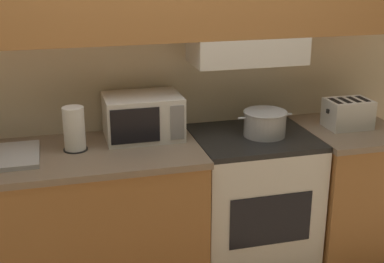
{
  "coord_description": "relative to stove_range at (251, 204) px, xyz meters",
  "views": [
    {
      "loc": [
        -0.62,
        -3.12,
        1.95
      ],
      "look_at": [
        0.05,
        -0.58,
        1.06
      ],
      "focal_mm": 50.0,
      "sensor_mm": 36.0,
      "label": 1
    }
  ],
  "objects": [
    {
      "name": "lower_counter_right_stub",
      "position": [
        0.64,
        -0.02,
        0.0
      ],
      "size": [
        0.57,
        0.69,
        0.91
      ],
      "color": "#A36B38",
      "rests_on": "ground_plane"
    },
    {
      "name": "paper_towel_roll",
      "position": [
        -1.03,
        0.02,
        0.57
      ],
      "size": [
        0.13,
        0.13,
        0.24
      ],
      "color": "black",
      "rests_on": "lower_counter_main"
    },
    {
      "name": "lower_counter_main",
      "position": [
        -1.14,
        -0.02,
        0.0
      ],
      "size": [
        1.57,
        0.69,
        0.91
      ],
      "color": "#A36B38",
      "rests_on": "ground_plane"
    },
    {
      "name": "stove_range",
      "position": [
        0.0,
        0.0,
        0.0
      ],
      "size": [
        0.7,
        0.64,
        0.91
      ],
      "color": "silver",
      "rests_on": "ground_plane"
    },
    {
      "name": "wall_back",
      "position": [
        -0.48,
        0.26,
        1.04
      ],
      "size": [
        5.22,
        0.38,
        2.55
      ],
      "color": "beige",
      "rests_on": "ground_plane"
    },
    {
      "name": "toaster",
      "position": [
        0.62,
        -0.01,
        0.54
      ],
      "size": [
        0.28,
        0.19,
        0.18
      ],
      "color": "silver",
      "rests_on": "lower_counter_right_stub"
    },
    {
      "name": "cooking_pot",
      "position": [
        0.06,
        -0.02,
        0.53
      ],
      "size": [
        0.34,
        0.26,
        0.15
      ],
      "color": "#B7BABF",
      "rests_on": "stove_range"
    },
    {
      "name": "microwave",
      "position": [
        -0.64,
        0.13,
        0.58
      ],
      "size": [
        0.44,
        0.34,
        0.25
      ],
      "color": "silver",
      "rests_on": "lower_counter_main"
    },
    {
      "name": "ground_plane",
      "position": [
        -0.5,
        0.32,
        -0.45
      ],
      "size": [
        16.0,
        16.0,
        0.0
      ],
      "primitive_type": "plane",
      "color": "#7F664C"
    }
  ]
}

